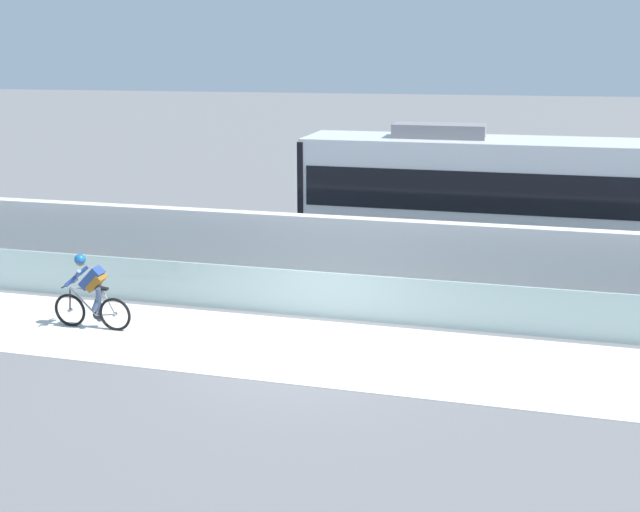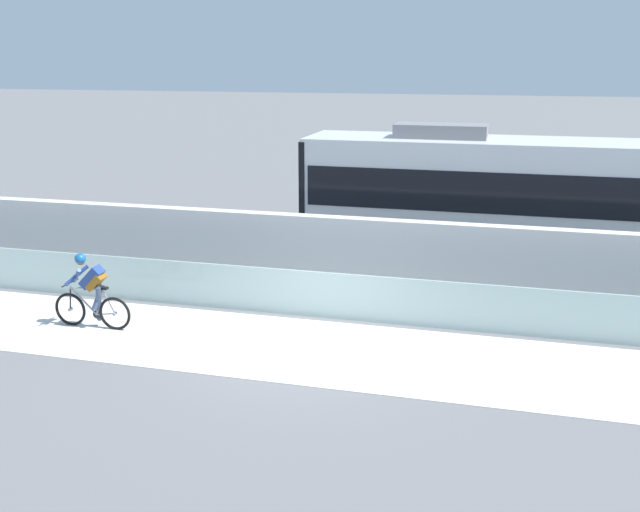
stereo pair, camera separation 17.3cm
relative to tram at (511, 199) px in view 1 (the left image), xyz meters
name	(u,v)px [view 1 (the left image)]	position (x,y,z in m)	size (l,w,h in m)	color
ground_plane	(304,349)	(-3.79, -6.85, -1.89)	(200.00, 200.00, 0.00)	slate
bike_path_deck	(304,349)	(-3.79, -6.85, -1.89)	(32.00, 3.20, 0.01)	silver
glass_parapet	(327,295)	(-3.79, -5.00, -1.38)	(32.00, 0.05, 1.03)	#ADC6C1
concrete_barrier_wall	(345,256)	(-3.79, -3.20, -0.96)	(32.00, 0.36, 1.87)	silver
tram_rail_near	(364,265)	(-3.79, -0.72, -1.89)	(32.00, 0.08, 0.01)	#595654
tram_rail_far	(373,252)	(-3.79, 0.72, -1.89)	(32.00, 0.08, 0.01)	#595654
tram	(511,199)	(0.00, 0.00, 0.00)	(11.06, 2.54, 3.81)	silver
cyclist_on_bike	(91,293)	(-8.38, -6.85, -1.11)	(1.77, 0.58, 1.61)	black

